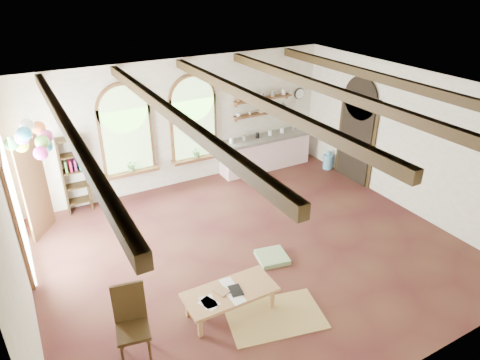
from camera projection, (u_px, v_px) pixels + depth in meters
floor at (252, 250)px, 8.59m from camera, size 8.00×8.00×0.00m
ceiling_beams at (254, 99)px, 7.19m from camera, size 6.20×6.80×0.18m
window_left at (126, 133)px, 9.92m from camera, size 1.30×0.28×2.20m
window_right at (194, 122)px, 10.66m from camera, size 1.30×0.28×2.20m
left_doorway at (16, 210)px, 7.76m from camera, size 0.10×1.90×2.50m
right_doorway at (355, 140)px, 10.98m from camera, size 0.10×1.30×2.40m
kitchen_counter at (265, 152)px, 11.87m from camera, size 2.68×0.62×0.94m
wall_shelf_lower at (263, 113)px, 11.53m from camera, size 1.70×0.24×0.04m
wall_shelf_upper at (263, 99)px, 11.35m from camera, size 1.70×0.24×0.04m
wall_clock at (300, 94)px, 11.97m from camera, size 0.32×0.04×0.32m
bookshelf at (74, 175)px, 9.60m from camera, size 0.53×0.32×1.80m
coffee_table at (230, 293)px, 6.91m from camera, size 1.51×0.70×0.43m
side_chair at (134, 337)px, 6.15m from camera, size 0.54×0.54×1.17m
floor_mat at (275, 316)px, 6.95m from camera, size 1.72×1.27×0.02m
floor_cushion at (272, 257)px, 8.30m from camera, size 0.66×0.66×0.10m
water_jug_a at (294, 153)px, 12.41m from camera, size 0.29×0.29×0.57m
water_jug_b at (328, 161)px, 11.94m from camera, size 0.27×0.27×0.53m
balloon_cluster at (32, 139)px, 7.68m from camera, size 0.84×0.92×1.16m
table_book at (217, 294)px, 6.81m from camera, size 0.25×0.30×0.02m
tablet at (236, 290)px, 6.88m from camera, size 0.24×0.31×0.01m
potted_plant_left at (131, 165)px, 10.19m from camera, size 0.27×0.23×0.30m
potted_plant_right at (197, 152)px, 10.93m from camera, size 0.27×0.23×0.30m
shelf_cup_a at (238, 115)px, 11.17m from camera, size 0.12×0.10×0.10m
shelf_cup_b at (250, 113)px, 11.32m from camera, size 0.10×0.10×0.09m
shelf_bowl_a at (261, 112)px, 11.48m from camera, size 0.22×0.22×0.05m
shelf_bowl_b at (272, 110)px, 11.63m from camera, size 0.20×0.20×0.06m
shelf_vase at (283, 106)px, 11.76m from camera, size 0.18×0.18×0.19m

